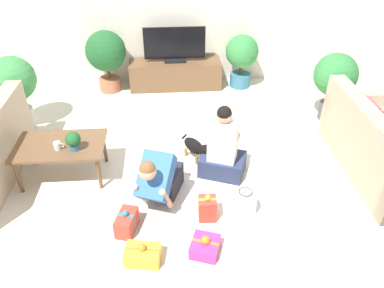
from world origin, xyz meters
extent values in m
plane|color=beige|center=(0.00, 0.00, 0.00)|extent=(16.00, 16.00, 0.00)
cube|color=silver|center=(0.00, 2.63, 1.30)|extent=(8.40, 0.06, 2.60)
cube|color=tan|center=(2.45, -0.20, 0.22)|extent=(0.91, 1.84, 0.45)
cube|color=tan|center=(2.09, -0.20, 0.66)|extent=(0.20, 1.84, 0.42)
cube|color=tan|center=(2.45, 0.64, 0.31)|extent=(0.91, 0.16, 0.63)
cube|color=red|center=(2.29, -0.20, 0.60)|extent=(0.18, 0.34, 0.32)
cube|color=#E5566B|center=(2.29, 0.20, 0.60)|extent=(0.18, 0.34, 0.32)
cube|color=brown|center=(-1.40, -0.04, 0.44)|extent=(1.02, 0.64, 0.03)
cylinder|color=brown|center=(-1.85, -0.30, 0.21)|extent=(0.04, 0.04, 0.43)
cylinder|color=brown|center=(-0.95, -0.30, 0.21)|extent=(0.04, 0.04, 0.43)
cylinder|color=brown|center=(-1.85, 0.22, 0.21)|extent=(0.04, 0.04, 0.43)
cylinder|color=brown|center=(-0.95, 0.22, 0.21)|extent=(0.04, 0.04, 0.43)
cube|color=brown|center=(0.01, 2.33, 0.23)|extent=(1.55, 0.47, 0.47)
cube|color=black|center=(0.01, 2.33, 0.49)|extent=(0.36, 0.20, 0.05)
cube|color=black|center=(0.01, 2.33, 0.78)|extent=(1.02, 0.03, 0.53)
cylinder|color=#336B84|center=(1.14, 2.28, 0.12)|extent=(0.35, 0.35, 0.23)
cylinder|color=brown|center=(1.14, 2.28, 0.31)|extent=(0.06, 0.06, 0.17)
sphere|color=#337F3D|center=(1.14, 2.28, 0.63)|extent=(0.55, 0.55, 0.55)
cylinder|color=#A36042|center=(-1.11, 2.28, 0.11)|extent=(0.36, 0.36, 0.22)
cylinder|color=brown|center=(-1.11, 2.28, 0.32)|extent=(0.06, 0.06, 0.20)
sphere|color=#1E5628|center=(-1.11, 2.28, 0.70)|extent=(0.65, 0.65, 0.65)
cylinder|color=beige|center=(-2.25, 1.21, 0.14)|extent=(0.31, 0.31, 0.27)
cylinder|color=brown|center=(-2.25, 1.21, 0.37)|extent=(0.06, 0.06, 0.19)
sphere|color=#3D8E47|center=(-2.25, 1.21, 0.73)|extent=(0.63, 0.63, 0.63)
cylinder|color=#4C4C51|center=(2.25, 1.07, 0.13)|extent=(0.26, 0.26, 0.26)
cylinder|color=brown|center=(2.25, 1.07, 0.36)|extent=(0.05, 0.05, 0.18)
sphere|color=#337F3D|center=(2.25, 1.07, 0.71)|extent=(0.61, 0.61, 0.61)
cube|color=#23232D|center=(-0.20, -0.40, 0.14)|extent=(0.42, 0.51, 0.28)
cube|color=#3366AD|center=(-0.29, -0.67, 0.44)|extent=(0.47, 0.59, 0.47)
sphere|color=tan|center=(-0.36, -0.85, 0.65)|extent=(0.17, 0.17, 0.17)
sphere|color=brown|center=(-0.36, -0.85, 0.68)|extent=(0.16, 0.16, 0.16)
cylinder|color=tan|center=(-0.46, -0.72, 0.25)|extent=(0.15, 0.28, 0.42)
cylinder|color=tan|center=(-0.19, -0.81, 0.25)|extent=(0.15, 0.28, 0.42)
cube|color=#283351|center=(0.49, -0.11, 0.12)|extent=(0.63, 0.56, 0.24)
cube|color=white|center=(0.47, -0.16, 0.50)|extent=(0.37, 0.30, 0.51)
sphere|color=tan|center=(0.47, -0.16, 0.83)|extent=(0.18, 0.18, 0.18)
sphere|color=black|center=(0.47, -0.16, 0.86)|extent=(0.17, 0.17, 0.17)
cylinder|color=tan|center=(0.66, -0.02, 0.42)|extent=(0.15, 0.26, 0.06)
cylinder|color=tan|center=(0.42, 0.07, 0.42)|extent=(0.15, 0.26, 0.06)
ellipsoid|color=black|center=(0.17, 0.20, 0.20)|extent=(0.33, 0.38, 0.17)
sphere|color=black|center=(0.29, 0.02, 0.24)|extent=(0.15, 0.15, 0.15)
sphere|color=olive|center=(0.32, -0.03, 0.23)|extent=(0.07, 0.07, 0.07)
cylinder|color=black|center=(0.06, 0.36, 0.23)|extent=(0.08, 0.10, 0.11)
cylinder|color=olive|center=(0.19, 0.08, 0.06)|extent=(0.04, 0.04, 0.11)
cylinder|color=olive|center=(0.27, 0.13, 0.06)|extent=(0.04, 0.04, 0.11)
cylinder|color=olive|center=(0.07, 0.26, 0.06)|extent=(0.04, 0.04, 0.11)
cylinder|color=olive|center=(0.15, 0.32, 0.06)|extent=(0.04, 0.04, 0.11)
cube|color=yellow|center=(-0.43, -1.37, 0.08)|extent=(0.36, 0.26, 0.16)
cube|color=orange|center=(-0.43, -1.37, 0.08)|extent=(0.33, 0.09, 0.16)
sphere|color=orange|center=(-0.43, -1.37, 0.18)|extent=(0.07, 0.07, 0.07)
cube|color=red|center=(-0.60, -0.97, 0.10)|extent=(0.24, 0.33, 0.20)
cube|color=teal|center=(-0.60, -0.97, 0.10)|extent=(0.17, 0.07, 0.21)
sphere|color=teal|center=(-0.60, -0.97, 0.23)|extent=(0.06, 0.06, 0.06)
cube|color=#CC3389|center=(0.16, -1.31, 0.07)|extent=(0.33, 0.34, 0.13)
cube|color=orange|center=(0.16, -1.31, 0.07)|extent=(0.26, 0.11, 0.14)
sphere|color=orange|center=(0.16, -1.31, 0.16)|extent=(0.09, 0.09, 0.09)
cube|color=red|center=(0.23, -0.86, 0.13)|extent=(0.19, 0.18, 0.26)
cube|color=yellow|center=(0.23, -0.86, 0.13)|extent=(0.19, 0.04, 0.26)
sphere|color=yellow|center=(0.23, -0.86, 0.28)|extent=(0.06, 0.06, 0.06)
cube|color=white|center=(0.62, -0.82, 0.14)|extent=(0.23, 0.14, 0.28)
torus|color=#4C3823|center=(0.62, -0.82, 0.30)|extent=(0.15, 0.15, 0.01)
cylinder|color=silver|center=(-1.39, -0.13, 0.50)|extent=(0.08, 0.08, 0.09)
torus|color=silver|center=(-1.34, -0.13, 0.51)|extent=(0.06, 0.01, 0.06)
cylinder|color=#336B84|center=(-1.20, -0.15, 0.49)|extent=(0.11, 0.11, 0.07)
sphere|color=#1E5628|center=(-1.20, -0.15, 0.59)|extent=(0.17, 0.17, 0.17)
camera|label=1|loc=(-0.14, -3.67, 2.89)|focal=35.00mm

